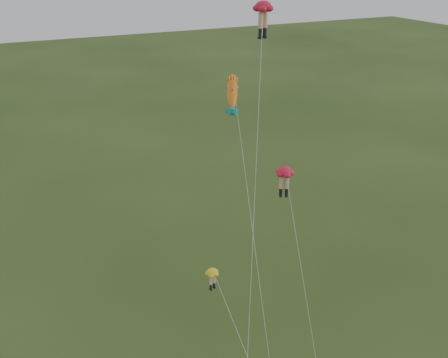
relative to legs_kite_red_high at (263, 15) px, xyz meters
name	(u,v)px	position (x,y,z in m)	size (l,w,h in m)	color
legs_kite_red_high	(263,15)	(0.00, 0.00, 0.00)	(7.54, 11.74, 23.65)	red
legs_kite_red_mid	(285,178)	(-1.12, -5.72, -10.04)	(1.75, 7.14, 13.43)	red
legs_kite_yellow	(215,279)	(-7.00, -6.83, -15.90)	(1.95, 6.36, 7.50)	yellow
fish_kite	(232,93)	(-2.19, 0.33, -5.46)	(2.92, 11.53, 18.70)	gold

